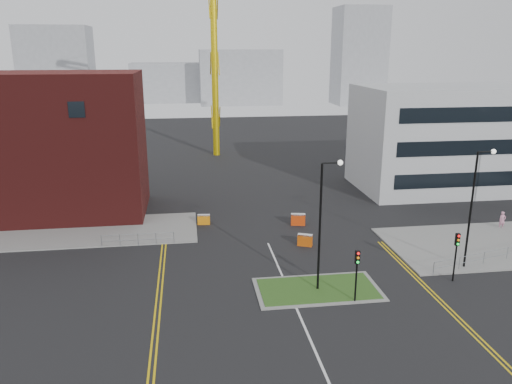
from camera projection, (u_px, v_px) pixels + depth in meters
ground at (319, 361)px, 26.68m from camera, size 200.00×200.00×0.00m
pavement_left at (40, 234)px, 44.93m from camera, size 28.00×8.00×0.12m
island_kerb at (318, 289)px, 34.55m from camera, size 8.60×4.60×0.08m
grass_island at (318, 289)px, 34.54m from camera, size 8.00×4.00×0.12m
brick_building at (17, 148)px, 48.37m from camera, size 24.20×10.07×14.24m
office_block at (465, 138)px, 58.94m from camera, size 25.00×12.20×12.00m
streetlamp_island at (323, 216)px, 33.10m from camera, size 1.46×0.36×9.18m
streetlamp_right_near at (475, 200)px, 36.60m from camera, size 1.46×0.36×9.18m
traffic_light_island at (357, 266)px, 32.20m from camera, size 0.28×0.33×3.65m
traffic_light_right at (457, 248)px, 35.17m from camera, size 0.28×0.33×3.65m
railing_left at (138, 237)px, 42.14m from camera, size 6.05×0.05×1.10m
centre_line at (310, 340)px, 28.58m from camera, size 0.15×30.00×0.01m
yellow_left_a at (158, 287)px, 34.99m from camera, size 0.12×24.00×0.01m
yellow_left_b at (162, 287)px, 35.03m from camera, size 0.12×24.00×0.01m
yellow_right_a at (433, 296)px, 33.66m from camera, size 0.12×20.00×0.01m
yellow_right_b at (437, 296)px, 33.70m from camera, size 0.12×20.00×0.01m
skyline_a at (57, 69)px, 132.52m from camera, size 18.00×12.00×22.00m
skyline_b at (240, 77)px, 149.55m from camera, size 24.00×12.00×16.00m
skyline_c at (359, 56)px, 147.82m from camera, size 14.00×12.00×28.00m
skyline_d at (180, 82)px, 157.22m from camera, size 30.00×12.00×12.00m
pedestrian at (502, 220)px, 46.09m from camera, size 0.64×0.44×1.67m
barrier_left at (204, 219)px, 47.36m from camera, size 1.19×0.50×0.97m
barrier_mid at (305, 240)px, 42.15m from camera, size 1.30×0.87×1.04m
barrier_right at (298, 219)px, 47.14m from camera, size 1.39×0.69×1.12m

